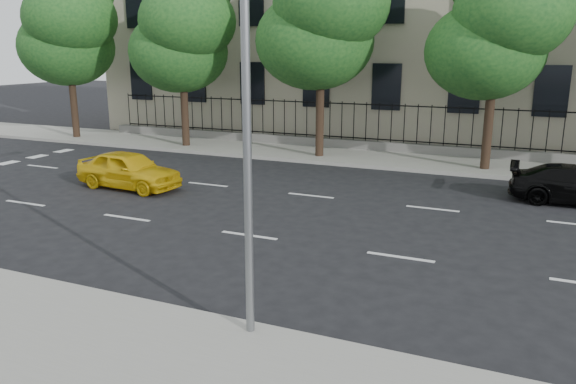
% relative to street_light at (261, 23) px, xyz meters
% --- Properties ---
extents(ground, '(120.00, 120.00, 0.00)m').
position_rel_street_light_xyz_m(ground, '(-2.50, 1.77, -5.15)').
color(ground, black).
rests_on(ground, ground).
extents(near_sidewalk, '(60.00, 4.00, 0.15)m').
position_rel_street_light_xyz_m(near_sidewalk, '(-2.50, -2.23, -5.07)').
color(near_sidewalk, gray).
rests_on(near_sidewalk, ground).
extents(far_sidewalk, '(60.00, 4.00, 0.15)m').
position_rel_street_light_xyz_m(far_sidewalk, '(-2.50, 15.77, -5.07)').
color(far_sidewalk, gray).
rests_on(far_sidewalk, ground).
extents(lane_markings, '(49.60, 4.62, 0.01)m').
position_rel_street_light_xyz_m(lane_markings, '(-2.50, 6.52, -5.14)').
color(lane_markings, silver).
rests_on(lane_markings, ground).
extents(iron_fence, '(30.00, 0.50, 2.20)m').
position_rel_street_light_xyz_m(iron_fence, '(-2.50, 17.47, -4.50)').
color(iron_fence, slate).
rests_on(iron_fence, far_sidewalk).
extents(street_light, '(0.25, 3.32, 8.05)m').
position_rel_street_light_xyz_m(street_light, '(0.00, 0.00, 0.00)').
color(street_light, slate).
rests_on(street_light, near_sidewalk).
extents(tree_a, '(5.71, 5.31, 9.39)m').
position_rel_street_light_xyz_m(tree_a, '(-18.46, 15.13, 0.98)').
color(tree_a, '#382619').
rests_on(tree_a, far_sidewalk).
extents(tree_b, '(5.53, 5.12, 8.97)m').
position_rel_street_light_xyz_m(tree_b, '(-11.46, 15.13, 0.69)').
color(tree_b, '#382619').
rests_on(tree_b, far_sidewalk).
extents(tree_c, '(5.89, 5.50, 9.80)m').
position_rel_street_light_xyz_m(tree_c, '(-4.46, 15.13, 1.26)').
color(tree_c, '#382619').
rests_on(tree_c, far_sidewalk).
extents(tree_d, '(5.34, 4.94, 8.84)m').
position_rel_street_light_xyz_m(tree_d, '(2.54, 15.13, 0.69)').
color(tree_d, '#382619').
rests_on(tree_d, far_sidewalk).
extents(yellow_taxi, '(3.99, 1.85, 1.32)m').
position_rel_street_light_xyz_m(yellow_taxi, '(-8.75, 7.22, -4.49)').
color(yellow_taxi, yellow).
rests_on(yellow_taxi, ground).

